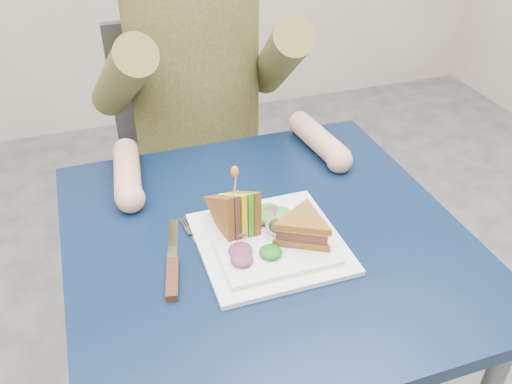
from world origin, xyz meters
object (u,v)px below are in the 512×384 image
object	(u,v)px
chair	(194,154)
sandwich_upright	(236,213)
diner	(195,47)
sandwich_flat	(303,228)
knife	(173,271)
table	(266,265)
fork	(201,246)
plate	(270,241)

from	to	relation	value
chair	sandwich_upright	distance (m)	0.69
sandwich_upright	diner	bearing A→B (deg)	83.97
sandwich_flat	knife	distance (m)	0.25
table	sandwich_upright	size ratio (longest dim) A/B	5.19
fork	knife	world-z (taller)	knife
sandwich_upright	fork	bearing A→B (deg)	-173.40
plate	fork	bearing A→B (deg)	163.32
diner	knife	world-z (taller)	diner
diner	knife	bearing A→B (deg)	-108.01
sandwich_upright	fork	distance (m)	0.09
table	plate	xyz separation A→B (m)	(-0.00, -0.03, 0.09)
chair	sandwich_flat	distance (m)	0.75
table	sandwich_flat	bearing A→B (deg)	-48.32
chair	sandwich_flat	bearing A→B (deg)	-85.93
plate	sandwich_upright	bearing A→B (deg)	138.53
diner	knife	distance (m)	0.64
diner	fork	world-z (taller)	diner
sandwich_upright	knife	xyz separation A→B (m)	(-0.14, -0.06, -0.05)
chair	diner	distance (m)	0.39
table	chair	bearing A→B (deg)	90.00
sandwich_upright	fork	xyz separation A→B (m)	(-0.07, -0.01, -0.05)
sandwich_flat	plate	bearing A→B (deg)	155.56
chair	knife	size ratio (longest dim) A/B	4.22
table	knife	size ratio (longest dim) A/B	3.41
diner	fork	size ratio (longest dim) A/B	4.16
plate	table	bearing A→B (deg)	81.62
chair	fork	world-z (taller)	chair
knife	diner	bearing A→B (deg)	71.99
fork	sandwich_upright	bearing A→B (deg)	6.60
sandwich_flat	table	bearing A→B (deg)	131.68
plate	sandwich_upright	xyz separation A→B (m)	(-0.05, 0.04, 0.05)
fork	knife	xyz separation A→B (m)	(-0.06, -0.05, 0.00)
knife	plate	bearing A→B (deg)	5.44
table	plate	bearing A→B (deg)	-98.38
plate	sandwich_flat	world-z (taller)	sandwich_flat
fork	knife	distance (m)	0.08
knife	table	bearing A→B (deg)	14.45
chair	plate	bearing A→B (deg)	-90.39
table	diner	bearing A→B (deg)	90.00
fork	sandwich_flat	bearing A→B (deg)	-19.17
knife	chair	bearing A→B (deg)	74.73
table	plate	world-z (taller)	plate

